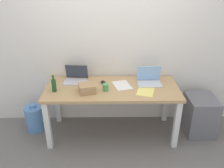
# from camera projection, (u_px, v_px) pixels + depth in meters

# --- Properties ---
(ground_plane) EXTENTS (8.00, 8.00, 0.00)m
(ground_plane) POSITION_uv_depth(u_px,v_px,m) (112.00, 132.00, 3.51)
(ground_plane) COLOR slate
(back_wall) EXTENTS (5.20, 0.08, 2.60)m
(back_wall) POSITION_uv_depth(u_px,v_px,m) (112.00, 40.00, 3.33)
(back_wall) COLOR silver
(back_wall) RESTS_ON ground
(desk) EXTENTS (1.82, 0.75, 0.76)m
(desk) POSITION_uv_depth(u_px,v_px,m) (112.00, 94.00, 3.22)
(desk) COLOR tan
(desk) RESTS_ON ground
(laptop_left) EXTENTS (0.34, 0.27, 0.23)m
(laptop_left) POSITION_uv_depth(u_px,v_px,m) (76.00, 78.00, 3.33)
(laptop_left) COLOR silver
(laptop_left) RESTS_ON desk
(laptop_right) EXTENTS (0.33, 0.23, 0.23)m
(laptop_right) POSITION_uv_depth(u_px,v_px,m) (149.00, 80.00, 3.26)
(laptop_right) COLOR silver
(laptop_right) RESTS_ON desk
(beer_bottle) EXTENTS (0.06, 0.06, 0.25)m
(beer_bottle) POSITION_uv_depth(u_px,v_px,m) (54.00, 85.00, 3.03)
(beer_bottle) COLOR #1E5123
(beer_bottle) RESTS_ON desk
(computer_mouse) EXTENTS (0.09, 0.12, 0.03)m
(computer_mouse) POSITION_uv_depth(u_px,v_px,m) (103.00, 82.00, 3.28)
(computer_mouse) COLOR black
(computer_mouse) RESTS_ON desk
(cardboard_box) EXTENTS (0.25, 0.24, 0.11)m
(cardboard_box) POSITION_uv_depth(u_px,v_px,m) (87.00, 88.00, 3.03)
(cardboard_box) COLOR tan
(cardboard_box) RESTS_ON desk
(coffee_mug) EXTENTS (0.08, 0.08, 0.09)m
(coffee_mug) POSITION_uv_depth(u_px,v_px,m) (106.00, 87.00, 3.07)
(coffee_mug) COLOR #4C9E56
(coffee_mug) RESTS_ON desk
(paper_sheet_front_right) EXTENTS (0.28, 0.34, 0.00)m
(paper_sheet_front_right) POSITION_uv_depth(u_px,v_px,m) (146.00, 91.00, 3.08)
(paper_sheet_front_right) COLOR #F4E06B
(paper_sheet_front_right) RESTS_ON desk
(paper_sheet_near_back) EXTENTS (0.28, 0.34, 0.00)m
(paper_sheet_near_back) POSITION_uv_depth(u_px,v_px,m) (122.00, 85.00, 3.23)
(paper_sheet_near_back) COLOR white
(paper_sheet_near_back) RESTS_ON desk
(water_cooler_jug) EXTENTS (0.27, 0.27, 0.43)m
(water_cooler_jug) POSITION_uv_depth(u_px,v_px,m) (35.00, 118.00, 3.50)
(water_cooler_jug) COLOR #598CC6
(water_cooler_jug) RESTS_ON ground
(filing_cabinet) EXTENTS (0.40, 0.48, 0.57)m
(filing_cabinet) POSITION_uv_depth(u_px,v_px,m) (199.00, 115.00, 3.42)
(filing_cabinet) COLOR slate
(filing_cabinet) RESTS_ON ground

